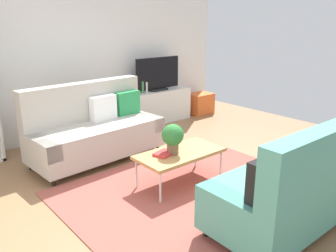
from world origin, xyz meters
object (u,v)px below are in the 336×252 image
Objects in this scene: bottle_1 at (147,87)px; coffee_table at (180,154)px; storage_trunk at (200,103)px; tv at (158,74)px; vase_0 at (131,90)px; tv_console at (157,106)px; couch_beige at (95,129)px; couch_green at (299,184)px; bottle_0 at (143,87)px; potted_plant at (173,137)px; table_book_0 at (164,154)px.

coffee_table is at bearing -117.68° from bottle_1.
tv is at bearing 175.84° from storage_trunk.
tv_console is at bearing -4.93° from vase_0.
tv_console is 0.63m from tv.
storage_trunk is (2.98, 0.81, -0.23)m from couch_beige.
vase_0 is (-0.58, 0.07, -0.25)m from tv.
coffee_table is 2.81m from tv.
vase_0 is at bearing 162.82° from bottle_1.
tv_console is (1.49, 2.33, -0.07)m from coffee_table.
couch_green is 3.81m from bottle_0.
tv_console is 2.83m from potted_plant.
coffee_table is 4.58× the size of table_book_0.
vase_0 is at bearing -147.25° from couch_beige.
couch_beige is 1.38m from table_book_0.
tv_console reaches higher than table_book_0.
couch_green is (0.67, -2.84, -0.01)m from couch_beige.
tv_console is at bearing 5.98° from bottle_0.
couch_green is 1.74× the size of coffee_table.
storage_trunk is at bearing 39.38° from potted_plant.
couch_beige is 1.45m from potted_plant.
couch_beige is 3.09m from storage_trunk.
couch_green is 3.67× the size of storage_trunk.
couch_green reaches higher than table_book_0.
table_book_0 is (-1.70, -2.28, 0.12)m from tv_console.
couch_beige reaches higher than potted_plant.
tv is 0.36m from bottle_1.
bottle_0 is at bearing 61.86° from potted_plant.
vase_0 reaches higher than tv_console.
tv is 1.32m from storage_trunk.
coffee_table is 0.79× the size of tv_console.
table_book_0 is (-0.50, 1.47, -0.01)m from couch_green.
storage_trunk is 2.17× the size of table_book_0.
tv_console is 0.51m from bottle_1.
tv reaches higher than tv_console.
bottle_0 is (1.32, 2.24, 0.32)m from table_book_0.
bottle_1 is at bearing 177.53° from storage_trunk.
table_book_0 is at bearing -120.49° from bottle_0.
couch_beige is 1.02× the size of couch_green.
couch_beige reaches higher than tv_console.
potted_plant is at bearing 171.96° from coffee_table.
storage_trunk is at bearing 40.73° from coffee_table.
bottle_0 is (0.20, -0.09, 0.05)m from vase_0.
bottle_0 is at bearing -153.56° from couch_beige.
storage_trunk is 3.52m from potted_plant.
couch_green is at bearing -103.86° from bottle_1.
tv is (1.49, 2.31, 0.56)m from coffee_table.
storage_trunk is at bearing -2.47° from bottle_1.
couch_beige reaches higher than bottle_0.
tv_console is at bearing 90.00° from tv.
couch_green is 1.91× the size of tv.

